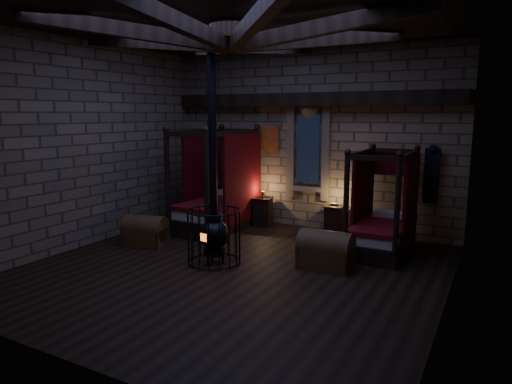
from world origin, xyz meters
The scene contains 8 objects.
room centered at (0.00, 0.09, 3.74)m, with size 7.02×7.02×4.29m.
bed_left centered at (-1.84, 2.35, 0.58)m, with size 1.26×2.29×2.35m.
bed_right centered at (2.07, 2.31, 0.50)m, with size 1.02×1.92×2.00m.
trunk_left centered at (-2.42, 0.44, 0.28)m, with size 0.96×0.73×0.64m.
trunk_right centered at (1.42, 0.87, 0.31)m, with size 0.94×0.60×0.69m.
nightstand_left centered at (-1.01, 3.08, 0.36)m, with size 0.51×0.49×0.86m.
nightstand_right centered at (0.79, 3.12, 0.34)m, with size 0.45×0.44×0.73m.
stove centered at (-0.47, 0.11, 0.61)m, with size 0.98×0.98×4.05m.
Camera 1 is at (4.05, -6.63, 2.72)m, focal length 32.00 mm.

